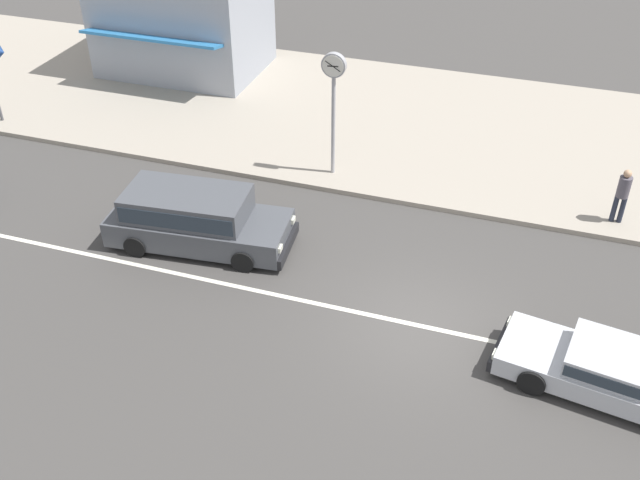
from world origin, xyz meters
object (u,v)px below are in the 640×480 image
Objects in this scene: sedan_silver_2 at (609,371)px; street_clock at (334,84)px; shopfront_mid_block at (182,12)px; minivan_dark_grey_3 at (194,216)px; pedestrian_near_clock at (623,192)px.

street_clock is (-8.16, 6.66, 2.52)m from sedan_silver_2.
sedan_silver_2 is at bearing -38.24° from shopfront_mid_block.
minivan_dark_grey_3 is 3.08× the size of pedestrian_near_clock.
street_clock is 0.63× the size of shopfront_mid_block.
pedestrian_near_clock is at bearing 22.39° from minivan_dark_grey_3.
sedan_silver_2 is at bearing -11.40° from minivan_dark_grey_3.
minivan_dark_grey_3 reaches higher than sedan_silver_2.
minivan_dark_grey_3 is 0.83× the size of shopfront_mid_block.
street_clock is 10.07m from shopfront_mid_block.
shopfront_mid_block is (-5.57, 10.60, 1.52)m from minivan_dark_grey_3.
shopfront_mid_block is at bearing 142.81° from street_clock.
pedestrian_near_clock is at bearing -0.73° from street_clock.
shopfront_mid_block is at bearing 159.25° from pedestrian_near_clock.
pedestrian_near_clock reaches higher than minivan_dark_grey_3.
minivan_dark_grey_3 is at bearing 168.60° from sedan_silver_2.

